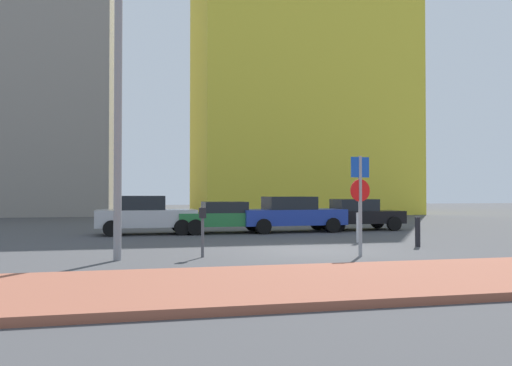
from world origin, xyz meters
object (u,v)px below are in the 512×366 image
object	(u,v)px
street_lamp	(118,63)
traffic_bollard_mid	(418,232)
traffic_bollard_near	(359,228)
parked_car_black	(357,214)
parked_car_blue	(291,214)
parked_car_silver	(145,215)
parking_sign_post	(360,193)
parking_meter	(203,225)
parked_car_green	(225,217)

from	to	relation	value
street_lamp	traffic_bollard_mid	world-z (taller)	street_lamp
traffic_bollard_near	parked_car_black	bearing A→B (deg)	66.49
parked_car_blue	traffic_bollard_mid	xyz separation A→B (m)	(2.12, -6.83, -0.32)
street_lamp	parked_car_silver	bearing A→B (deg)	84.37
parking_sign_post	parking_meter	distance (m)	4.31
parked_car_black	street_lamp	bearing A→B (deg)	-140.09
parking_sign_post	parking_meter	bearing A→B (deg)	169.90
street_lamp	parking_sign_post	bearing A→B (deg)	-5.19
parked_car_silver	parking_sign_post	distance (m)	10.45
parked_car_black	parking_meter	world-z (taller)	parked_car_black
street_lamp	traffic_bollard_mid	bearing A→B (deg)	8.37
parked_car_silver	parking_sign_post	bearing A→B (deg)	-57.92
parked_car_silver	parked_car_blue	xyz separation A→B (m)	(6.24, -0.07, -0.02)
traffic_bollard_near	parking_meter	bearing A→B (deg)	-153.32
parked_car_silver	parking_sign_post	size ratio (longest dim) A/B	1.50
parking_sign_post	street_lamp	xyz separation A→B (m)	(-6.34, 0.58, 3.33)
parked_car_silver	traffic_bollard_near	xyz separation A→B (m)	(7.11, -5.19, -0.30)
street_lamp	traffic_bollard_near	distance (m)	9.62
parked_car_silver	parked_car_green	bearing A→B (deg)	0.40
parking_meter	traffic_bollard_near	bearing A→B (deg)	26.68
parked_car_black	traffic_bollard_mid	distance (m)	7.43
parked_car_black	traffic_bollard_near	xyz separation A→B (m)	(-2.44, -5.62, -0.22)
parked_car_blue	traffic_bollard_near	size ratio (longest dim) A/B	4.52
parked_car_black	traffic_bollard_near	bearing A→B (deg)	-113.51
parked_car_green	parking_meter	xyz separation A→B (m)	(-1.98, -8.10, 0.16)
street_lamp	traffic_bollard_mid	distance (m)	10.33
parked_car_green	parked_car_black	distance (m)	6.23
parked_car_green	parking_meter	world-z (taller)	parked_car_green
parked_car_silver	traffic_bollard_mid	size ratio (longest dim) A/B	4.30
parked_car_silver	traffic_bollard_near	bearing A→B (deg)	-36.12
parked_car_silver	street_lamp	size ratio (longest dim) A/B	0.46
parked_car_blue	street_lamp	xyz separation A→B (m)	(-7.05, -8.18, 4.23)
parked_car_blue	street_lamp	bearing A→B (deg)	-130.77
parking_sign_post	parking_meter	world-z (taller)	parking_sign_post
parking_sign_post	traffic_bollard_near	bearing A→B (deg)	66.43
parked_car_silver	parked_car_black	world-z (taller)	parked_car_silver
parked_car_silver	traffic_bollard_mid	world-z (taller)	parked_car_silver
parking_meter	traffic_bollard_mid	bearing A→B (deg)	9.60
traffic_bollard_near	traffic_bollard_mid	distance (m)	2.11
parking_sign_post	street_lamp	bearing A→B (deg)	174.81
parked_car_black	street_lamp	xyz separation A→B (m)	(-10.37, -8.68, 4.29)
parking_meter	parked_car_black	bearing A→B (deg)	46.08
parked_car_silver	parked_car_black	bearing A→B (deg)	2.56
parked_car_green	parked_car_blue	xyz separation A→B (m)	(2.89, -0.09, 0.09)
parking_sign_post	traffic_bollard_mid	distance (m)	3.64
parked_car_silver	traffic_bollard_near	size ratio (longest dim) A/B	3.96
traffic_bollard_mid	street_lamp	bearing A→B (deg)	-171.63
parking_meter	traffic_bollard_near	size ratio (longest dim) A/B	1.29
parking_meter	street_lamp	world-z (taller)	street_lamp
parked_car_black	parked_car_silver	bearing A→B (deg)	-177.44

